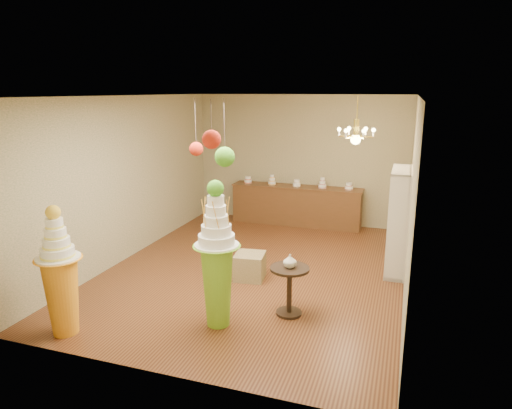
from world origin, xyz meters
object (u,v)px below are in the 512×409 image
(pedestal_green, at_px, (217,267))
(pedestal_orange, at_px, (61,284))
(sideboard, at_px, (296,205))
(round_table, at_px, (289,284))

(pedestal_green, relative_size, pedestal_orange, 1.16)
(sideboard, xyz_separation_m, round_table, (0.97, -4.39, -0.02))
(pedestal_green, distance_m, round_table, 1.09)
(pedestal_green, xyz_separation_m, pedestal_orange, (-1.81, -0.84, -0.15))
(pedestal_green, height_order, round_table, pedestal_green)
(pedestal_green, bearing_deg, sideboard, 91.52)
(pedestal_orange, relative_size, sideboard, 0.57)
(pedestal_orange, relative_size, round_table, 2.44)
(pedestal_orange, distance_m, sideboard, 6.06)
(pedestal_green, distance_m, pedestal_orange, 2.00)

